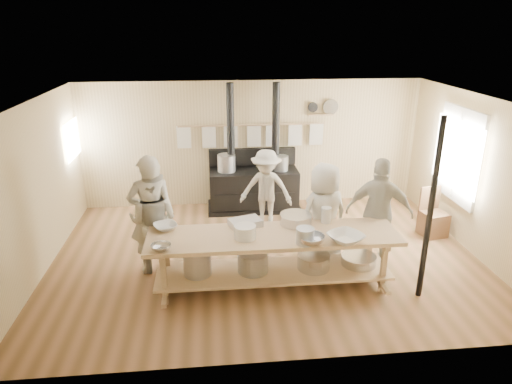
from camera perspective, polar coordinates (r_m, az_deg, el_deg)
ground at (r=7.70m, az=1.22°, el=-8.09°), size 7.00×7.00×0.00m
room_shell at (r=7.07m, az=1.32°, el=3.53°), size 7.00×7.00×7.00m
window_right at (r=8.76m, az=23.99°, el=4.26°), size 0.09×1.50×1.65m
left_opening at (r=9.33m, az=-21.97°, el=6.09°), size 0.00×0.90×0.90m
stove at (r=9.42m, az=-0.35°, el=0.86°), size 1.90×0.75×2.60m
towel_rail at (r=9.39m, az=-0.49°, el=7.41°), size 3.00×0.04×0.47m
back_wall_shelf at (r=9.58m, az=8.38°, el=10.18°), size 0.63×0.14×0.32m
prep_table at (r=6.67m, az=2.12°, el=-7.86°), size 3.60×0.90×0.85m
support_post at (r=6.54m, az=20.95°, el=-2.33°), size 0.08×0.08×2.60m
cook_far_left at (r=7.07m, az=-12.92°, el=-2.85°), size 0.75×0.56×1.89m
cook_left at (r=7.16m, az=-12.72°, el=-3.69°), size 0.92×0.80×1.62m
cook_center at (r=7.21m, az=8.45°, el=-2.94°), size 0.95×0.77×1.69m
cook_right at (r=7.42m, az=15.13°, el=-2.48°), size 1.12×0.76×1.76m
cook_by_window at (r=8.49m, az=1.26°, el=0.34°), size 1.10×0.80×1.52m
chair at (r=8.96m, az=21.22°, el=-3.45°), size 0.49×0.49×0.89m
bowl_white_a at (r=6.79m, az=-11.27°, el=-4.26°), size 0.43×0.43×0.08m
bowl_steel_a at (r=6.19m, az=-11.79°, el=-6.79°), size 0.39×0.39×0.09m
bowl_white_b at (r=6.40m, az=11.16°, el=-5.65°), size 0.64×0.64×0.12m
bowl_steel_b at (r=6.28m, az=6.88°, el=-5.90°), size 0.51×0.51×0.12m
roasting_pan at (r=6.76m, az=-1.34°, el=-3.85°), size 0.53×0.43×0.10m
mixing_bowl_large at (r=6.84m, az=4.98°, el=-3.38°), size 0.49×0.49×0.15m
bucket_galv at (r=6.24m, az=6.16°, el=-5.49°), size 0.30×0.30×0.23m
deep_bowl_enamel at (r=6.37m, az=-1.38°, el=-5.01°), size 0.31×0.31×0.19m
pitcher at (r=6.92m, az=8.77°, el=-2.85°), size 0.19×0.19×0.24m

